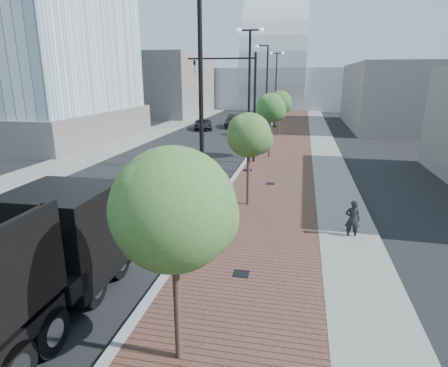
# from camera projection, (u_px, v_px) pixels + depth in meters

# --- Properties ---
(sidewalk) EXTENTS (7.00, 140.00, 0.12)m
(sidewalk) POSITION_uv_depth(u_px,v_px,m) (296.00, 135.00, 42.21)
(sidewalk) COLOR #4C2D23
(sidewalk) RESTS_ON ground
(concrete_strip) EXTENTS (2.40, 140.00, 0.13)m
(concrete_strip) POSITION_uv_depth(u_px,v_px,m) (321.00, 135.00, 41.68)
(concrete_strip) COLOR slate
(concrete_strip) RESTS_ON ground
(curb) EXTENTS (0.30, 140.00, 0.14)m
(curb) POSITION_uv_depth(u_px,v_px,m) (265.00, 134.00, 42.89)
(curb) COLOR gray
(curb) RESTS_ON ground
(west_sidewalk) EXTENTS (4.00, 140.00, 0.12)m
(west_sidewalk) POSITION_uv_depth(u_px,v_px,m) (158.00, 131.00, 45.43)
(west_sidewalk) COLOR slate
(west_sidewalk) RESTS_ON ground
(white_sedan) EXTENTS (2.18, 4.17, 1.31)m
(white_sedan) POSITION_uv_depth(u_px,v_px,m) (153.00, 171.00, 23.60)
(white_sedan) COLOR silver
(white_sedan) RESTS_ON ground
(dark_car_mid) EXTENTS (3.21, 5.04, 1.29)m
(dark_car_mid) POSITION_uv_depth(u_px,v_px,m) (203.00, 124.00, 46.76)
(dark_car_mid) COLOR black
(dark_car_mid) RESTS_ON ground
(dark_car_far) EXTENTS (2.75, 5.38, 1.49)m
(dark_car_far) POSITION_uv_depth(u_px,v_px,m) (233.00, 121.00, 48.81)
(dark_car_far) COLOR black
(dark_car_far) RESTS_ON ground
(pedestrian) EXTENTS (0.60, 0.41, 1.62)m
(pedestrian) POSITION_uv_depth(u_px,v_px,m) (353.00, 220.00, 15.05)
(pedestrian) COLOR black
(pedestrian) RESTS_ON ground
(streetlight_1) EXTENTS (1.44, 0.56, 9.21)m
(streetlight_1) POSITION_uv_depth(u_px,v_px,m) (199.00, 134.00, 13.37)
(streetlight_1) COLOR black
(streetlight_1) RESTS_ON ground
(streetlight_2) EXTENTS (1.72, 0.56, 9.28)m
(streetlight_2) POSITION_uv_depth(u_px,v_px,m) (249.00, 101.00, 24.52)
(streetlight_2) COLOR black
(streetlight_2) RESTS_ON ground
(streetlight_3) EXTENTS (1.44, 0.56, 9.21)m
(streetlight_3) POSITION_uv_depth(u_px,v_px,m) (265.00, 98.00, 35.98)
(streetlight_3) COLOR black
(streetlight_3) RESTS_ON ground
(streetlight_4) EXTENTS (1.72, 0.56, 9.28)m
(streetlight_4) POSITION_uv_depth(u_px,v_px,m) (276.00, 89.00, 47.13)
(streetlight_4) COLOR black
(streetlight_4) RESTS_ON ground
(traffic_mast) EXTENTS (5.09, 0.20, 8.00)m
(traffic_mast) POSITION_uv_depth(u_px,v_px,m) (243.00, 96.00, 27.48)
(traffic_mast) COLOR black
(traffic_mast) RESTS_ON ground
(tree_0) EXTENTS (2.62, 2.61, 5.01)m
(tree_0) POSITION_uv_depth(u_px,v_px,m) (176.00, 210.00, 7.69)
(tree_0) COLOR #382619
(tree_0) RESTS_ON ground
(tree_1) EXTENTS (2.23, 2.16, 4.70)m
(tree_1) POSITION_uv_depth(u_px,v_px,m) (250.00, 135.00, 18.07)
(tree_1) COLOR #382619
(tree_1) RESTS_ON ground
(tree_2) EXTENTS (2.36, 2.30, 5.13)m
(tree_2) POSITION_uv_depth(u_px,v_px,m) (271.00, 108.00, 29.28)
(tree_2) COLOR #382619
(tree_2) RESTS_ON ground
(tree_3) EXTENTS (2.59, 2.58, 4.93)m
(tree_3) POSITION_uv_depth(u_px,v_px,m) (280.00, 103.00, 40.68)
(tree_3) COLOR #382619
(tree_3) RESTS_ON ground
(tower_podium) EXTENTS (19.00, 19.00, 3.00)m
(tower_podium) POSITION_uv_depth(u_px,v_px,m) (31.00, 124.00, 39.64)
(tower_podium) COLOR #5F5955
(tower_podium) RESTS_ON ground
(convention_center) EXTENTS (50.00, 30.00, 50.00)m
(convention_center) POSITION_uv_depth(u_px,v_px,m) (277.00, 78.00, 84.05)
(convention_center) COLOR #B3BABE
(convention_center) RESTS_ON ground
(commercial_block_nw) EXTENTS (14.00, 20.00, 10.00)m
(commercial_block_nw) POSITION_uv_depth(u_px,v_px,m) (161.00, 85.00, 64.28)
(commercial_block_nw) COLOR #68625D
(commercial_block_nw) RESTS_ON ground
(commercial_block_ne) EXTENTS (12.00, 22.00, 8.00)m
(commercial_block_ne) POSITION_uv_depth(u_px,v_px,m) (399.00, 96.00, 48.12)
(commercial_block_ne) COLOR slate
(commercial_block_ne) RESTS_ON ground
(utility_cover_1) EXTENTS (0.50, 0.50, 0.02)m
(utility_cover_1) POSITION_uv_depth(u_px,v_px,m) (241.00, 274.00, 12.26)
(utility_cover_1) COLOR black
(utility_cover_1) RESTS_ON sidewalk
(utility_cover_2) EXTENTS (0.50, 0.50, 0.02)m
(utility_cover_2) POSITION_uv_depth(u_px,v_px,m) (270.00, 184.00, 22.62)
(utility_cover_2) COLOR black
(utility_cover_2) RESTS_ON sidewalk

